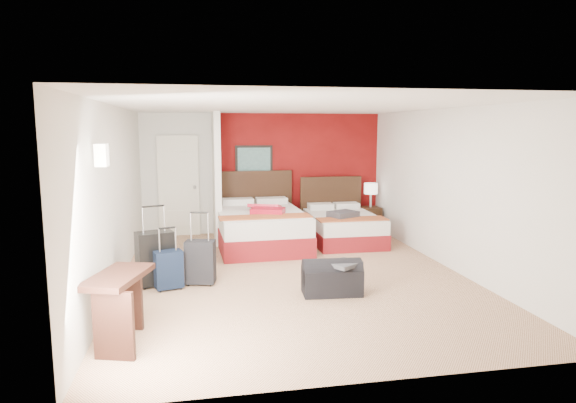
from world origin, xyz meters
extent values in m
plane|color=tan|center=(0.00, 0.00, 0.00)|extent=(6.50, 6.50, 0.00)
cube|color=silver|center=(0.00, 3.25, 1.25)|extent=(5.00, 0.04, 2.50)
cube|color=silver|center=(-2.50, 0.00, 1.25)|extent=(0.04, 6.50, 2.50)
cube|color=black|center=(-0.20, 3.19, 1.55)|extent=(0.78, 0.03, 0.58)
cube|color=white|center=(-2.38, -1.50, 1.90)|extent=(0.12, 0.20, 0.24)
cube|color=maroon|center=(0.75, 3.23, 1.25)|extent=(3.50, 0.04, 2.50)
cube|color=silver|center=(-1.00, 2.61, 1.25)|extent=(0.12, 1.20, 2.50)
cube|color=silver|center=(-1.75, 3.20, 1.02)|extent=(0.82, 0.06, 2.05)
cube|color=white|center=(-0.24, 1.91, 0.33)|extent=(1.63, 2.28, 0.67)
cube|color=white|center=(1.39, 1.98, 0.27)|extent=(1.26, 1.79, 0.54)
cube|color=#B00F25|center=(-0.14, 1.81, 0.72)|extent=(0.82, 0.95, 0.10)
cube|color=#3B3A40|center=(1.29, 1.68, 0.59)|extent=(0.62, 0.57, 0.12)
cube|color=black|center=(2.23, 2.78, 0.27)|extent=(0.39, 0.39, 0.54)
cylinder|color=white|center=(2.23, 2.78, 0.79)|extent=(0.36, 0.36, 0.51)
cube|color=black|center=(-1.99, -0.14, 0.37)|extent=(0.56, 0.45, 0.74)
cube|color=black|center=(-1.37, -0.20, 0.30)|extent=(0.45, 0.33, 0.60)
cube|color=black|center=(-1.80, -0.35, 0.25)|extent=(0.41, 0.32, 0.51)
cube|color=black|center=(0.34, -0.94, 0.20)|extent=(0.80, 0.47, 0.39)
cube|color=#3C3C41|center=(0.49, -0.99, 0.42)|extent=(0.52, 0.50, 0.05)
cube|color=black|center=(-2.20, -2.02, 0.37)|extent=(0.68, 0.97, 0.73)
camera|label=1|loc=(-1.39, -7.06, 2.18)|focal=30.80mm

